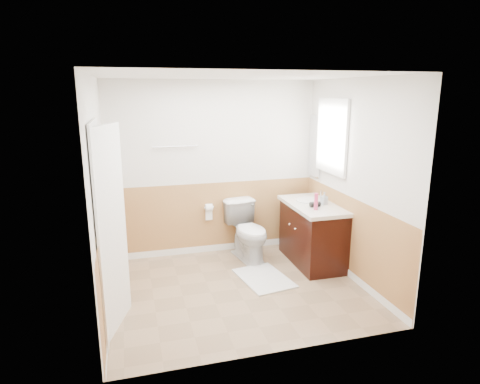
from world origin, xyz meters
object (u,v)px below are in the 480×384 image
object	(u,v)px
toilet	(248,231)
bath_mat	(264,278)
vanity_cabinet	(312,235)
lotion_bottle	(316,201)
soap_dispenser	(324,198)

from	to	relation	value
toilet	bath_mat	distance (m)	0.81
bath_mat	vanity_cabinet	world-z (taller)	vanity_cabinet
lotion_bottle	soap_dispenser	xyz separation A→B (m)	(0.22, 0.21, -0.03)
bath_mat	lotion_bottle	xyz separation A→B (m)	(0.72, 0.07, 0.95)
bath_mat	soap_dispenser	size ratio (longest dim) A/B	4.73
bath_mat	lotion_bottle	bearing A→B (deg)	5.21
vanity_cabinet	soap_dispenser	distance (m)	0.55
bath_mat	soap_dispenser	distance (m)	1.34
toilet	lotion_bottle	size ratio (longest dim) A/B	3.72
vanity_cabinet	toilet	bearing A→B (deg)	155.90
vanity_cabinet	lotion_bottle	distance (m)	0.63
vanity_cabinet	lotion_bottle	size ratio (longest dim) A/B	5.00
toilet	bath_mat	bearing A→B (deg)	-99.40
toilet	bath_mat	world-z (taller)	toilet
bath_mat	soap_dispenser	bearing A→B (deg)	16.25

